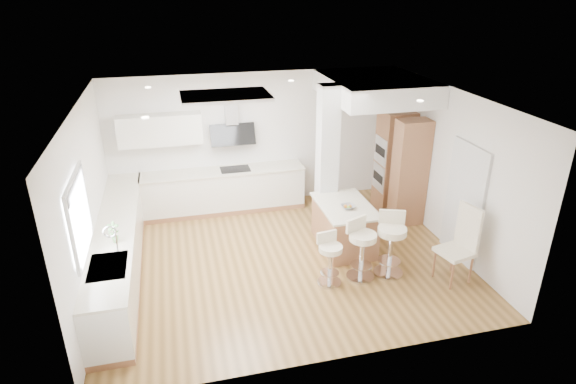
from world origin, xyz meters
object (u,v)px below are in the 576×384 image
object	(u,v)px
bar_stool_b	(361,246)
bar_stool_c	(391,241)
bar_stool_a	(330,256)
dining_chair	(461,241)
peninsula	(344,226)

from	to	relation	value
bar_stool_b	bar_stool_c	distance (m)	0.51
bar_stool_a	bar_stool_b	world-z (taller)	bar_stool_b
dining_chair	peninsula	bearing A→B (deg)	122.50
bar_stool_a	bar_stool_b	size ratio (longest dim) A/B	0.85
bar_stool_b	dining_chair	distance (m)	1.57
bar_stool_c	dining_chair	xyz separation A→B (m)	(1.01, -0.40, 0.07)
bar_stool_c	bar_stool_a	bearing A→B (deg)	-158.11
peninsula	bar_stool_c	distance (m)	1.11
bar_stool_c	peninsula	bearing A→B (deg)	132.86
bar_stool_a	bar_stool_c	size ratio (longest dim) A/B	0.80
bar_stool_c	dining_chair	world-z (taller)	dining_chair
peninsula	bar_stool_b	distance (m)	1.02
peninsula	bar_stool_b	bearing A→B (deg)	-94.87
bar_stool_b	bar_stool_c	world-z (taller)	bar_stool_c
bar_stool_a	dining_chair	size ratio (longest dim) A/B	0.68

